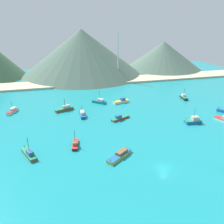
{
  "coord_description": "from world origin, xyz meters",
  "views": [
    {
      "loc": [
        -29.26,
        -50.16,
        39.03
      ],
      "look_at": [
        -3.47,
        43.17,
        1.64
      ],
      "focal_mm": 37.15,
      "sensor_mm": 36.0,
      "label": 1
    }
  ],
  "objects_px": {
    "fishing_boat_1": "(184,97)",
    "fishing_boat_2": "(120,118)",
    "fishing_boat_6": "(120,155)",
    "fishing_boat_4": "(29,154)",
    "fishing_boat_10": "(100,101)",
    "fishing_boat_3": "(121,101)",
    "fishing_boat_12": "(65,109)",
    "fishing_boat_13": "(82,114)",
    "fishing_boat_15": "(193,121)",
    "fishing_boat_7": "(75,144)",
    "fishing_boat_9": "(12,111)",
    "radio_tower": "(118,57)"
  },
  "relations": [
    {
      "from": "fishing_boat_1",
      "to": "fishing_boat_2",
      "type": "bearing_deg",
      "value": -156.41
    },
    {
      "from": "fishing_boat_1",
      "to": "fishing_boat_6",
      "type": "relative_size",
      "value": 0.71
    },
    {
      "from": "fishing_boat_4",
      "to": "fishing_boat_10",
      "type": "height_order",
      "value": "fishing_boat_10"
    },
    {
      "from": "fishing_boat_3",
      "to": "fishing_boat_12",
      "type": "distance_m",
      "value": 29.74
    },
    {
      "from": "fishing_boat_12",
      "to": "fishing_boat_13",
      "type": "height_order",
      "value": "fishing_boat_12"
    },
    {
      "from": "fishing_boat_2",
      "to": "fishing_boat_15",
      "type": "xyz_separation_m",
      "value": [
        28.29,
        -11.64,
        0.33
      ]
    },
    {
      "from": "fishing_boat_1",
      "to": "fishing_boat_4",
      "type": "xyz_separation_m",
      "value": [
        -78.42,
        -39.05,
        -0.08
      ]
    },
    {
      "from": "fishing_boat_4",
      "to": "fishing_boat_10",
      "type": "distance_m",
      "value": 55.0
    },
    {
      "from": "fishing_boat_1",
      "to": "fishing_boat_2",
      "type": "xyz_separation_m",
      "value": [
        -42.32,
        -18.48,
        -0.19
      ]
    },
    {
      "from": "fishing_boat_1",
      "to": "fishing_boat_7",
      "type": "height_order",
      "value": "fishing_boat_7"
    },
    {
      "from": "fishing_boat_7",
      "to": "fishing_boat_15",
      "type": "distance_m",
      "value": 50.19
    },
    {
      "from": "fishing_boat_2",
      "to": "fishing_boat_15",
      "type": "bearing_deg",
      "value": -22.36
    },
    {
      "from": "fishing_boat_7",
      "to": "fishing_boat_9",
      "type": "relative_size",
      "value": 0.96
    },
    {
      "from": "fishing_boat_15",
      "to": "fishing_boat_4",
      "type": "bearing_deg",
      "value": -172.1
    },
    {
      "from": "fishing_boat_9",
      "to": "fishing_boat_3",
      "type": "bearing_deg",
      "value": 0.06
    },
    {
      "from": "fishing_boat_3",
      "to": "fishing_boat_6",
      "type": "bearing_deg",
      "value": -108.12
    },
    {
      "from": "fishing_boat_10",
      "to": "fishing_boat_4",
      "type": "bearing_deg",
      "value": -126.07
    },
    {
      "from": "fishing_boat_1",
      "to": "fishing_boat_15",
      "type": "bearing_deg",
      "value": -114.98
    },
    {
      "from": "fishing_boat_7",
      "to": "fishing_boat_13",
      "type": "relative_size",
      "value": 0.74
    },
    {
      "from": "fishing_boat_12",
      "to": "fishing_boat_4",
      "type": "bearing_deg",
      "value": -110.28
    },
    {
      "from": "fishing_boat_6",
      "to": "radio_tower",
      "type": "relative_size",
      "value": 0.29
    },
    {
      "from": "fishing_boat_1",
      "to": "fishing_boat_4",
      "type": "bearing_deg",
      "value": -153.53
    },
    {
      "from": "fishing_boat_1",
      "to": "fishing_boat_13",
      "type": "bearing_deg",
      "value": -170.46
    },
    {
      "from": "fishing_boat_3",
      "to": "fishing_boat_10",
      "type": "bearing_deg",
      "value": 167.03
    },
    {
      "from": "radio_tower",
      "to": "fishing_boat_2",
      "type": "bearing_deg",
      "value": -106.0
    },
    {
      "from": "fishing_boat_13",
      "to": "radio_tower",
      "type": "distance_m",
      "value": 71.65
    },
    {
      "from": "fishing_boat_7",
      "to": "fishing_boat_10",
      "type": "relative_size",
      "value": 1.04
    },
    {
      "from": "fishing_boat_13",
      "to": "radio_tower",
      "type": "xyz_separation_m",
      "value": [
        34.9,
        60.51,
        15.93
      ]
    },
    {
      "from": "fishing_boat_13",
      "to": "fishing_boat_1",
      "type": "bearing_deg",
      "value": 9.54
    },
    {
      "from": "fishing_boat_13",
      "to": "fishing_boat_10",
      "type": "bearing_deg",
      "value": 53.11
    },
    {
      "from": "fishing_boat_7",
      "to": "fishing_boat_10",
      "type": "distance_m",
      "value": 45.52
    },
    {
      "from": "fishing_boat_2",
      "to": "fishing_boat_7",
      "type": "bearing_deg",
      "value": -139.99
    },
    {
      "from": "fishing_boat_10",
      "to": "fishing_boat_15",
      "type": "distance_m",
      "value": 47.81
    },
    {
      "from": "fishing_boat_1",
      "to": "fishing_boat_2",
      "type": "distance_m",
      "value": 46.18
    },
    {
      "from": "fishing_boat_9",
      "to": "fishing_boat_15",
      "type": "height_order",
      "value": "fishing_boat_15"
    },
    {
      "from": "fishing_boat_3",
      "to": "fishing_boat_6",
      "type": "xyz_separation_m",
      "value": [
        -16.33,
        -49.9,
        -0.14
      ]
    },
    {
      "from": "fishing_boat_2",
      "to": "fishing_boat_9",
      "type": "relative_size",
      "value": 1.21
    },
    {
      "from": "fishing_boat_6",
      "to": "fishing_boat_15",
      "type": "relative_size",
      "value": 1.37
    },
    {
      "from": "fishing_boat_3",
      "to": "fishing_boat_9",
      "type": "xyz_separation_m",
      "value": [
        -53.05,
        -0.06,
        -0.03
      ]
    },
    {
      "from": "fishing_boat_9",
      "to": "fishing_boat_1",
      "type": "bearing_deg",
      "value": -1.82
    },
    {
      "from": "fishing_boat_12",
      "to": "radio_tower",
      "type": "distance_m",
      "value": 68.79
    },
    {
      "from": "fishing_boat_1",
      "to": "fishing_boat_9",
      "type": "height_order",
      "value": "fishing_boat_1"
    },
    {
      "from": "fishing_boat_6",
      "to": "fishing_boat_3",
      "type": "bearing_deg",
      "value": 71.88
    },
    {
      "from": "fishing_boat_9",
      "to": "fishing_boat_10",
      "type": "relative_size",
      "value": 1.08
    },
    {
      "from": "fishing_boat_15",
      "to": "radio_tower",
      "type": "bearing_deg",
      "value": 95.92
    },
    {
      "from": "fishing_boat_1",
      "to": "fishing_boat_10",
      "type": "distance_m",
      "value": 46.36
    },
    {
      "from": "fishing_boat_1",
      "to": "fishing_boat_6",
      "type": "xyz_separation_m",
      "value": [
        -51.32,
        -47.05,
        -0.21
      ]
    },
    {
      "from": "fishing_boat_12",
      "to": "radio_tower",
      "type": "xyz_separation_m",
      "value": [
        42.02,
        52.1,
        15.88
      ]
    },
    {
      "from": "fishing_boat_2",
      "to": "radio_tower",
      "type": "distance_m",
      "value": 73.93
    },
    {
      "from": "fishing_boat_7",
      "to": "fishing_boat_12",
      "type": "xyz_separation_m",
      "value": [
        -0.64,
        35.29,
        0.28
      ]
    }
  ]
}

